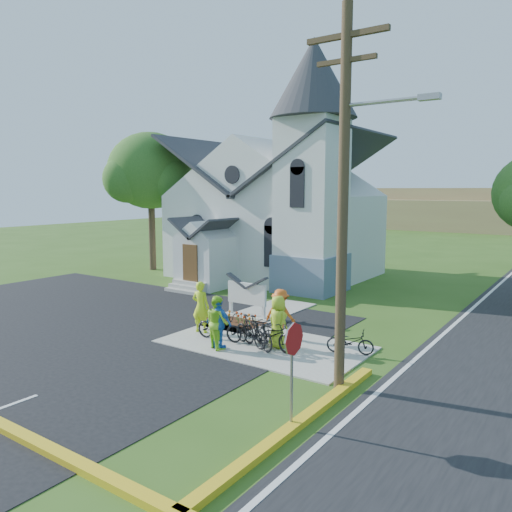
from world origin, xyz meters
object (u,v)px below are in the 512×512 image
Objects in this scene: cyclist_0 at (201,307)px; utility_pole at (346,189)px; bike_0 at (220,327)px; bike_4 at (350,342)px; bike_3 at (251,331)px; stop_sign at (293,353)px; cyclist_1 at (217,322)px; cyclist_4 at (278,322)px; church_sign at (247,294)px; cyclist_3 at (280,314)px; bike_1 at (257,333)px; cyclist_2 at (219,323)px; bike_2 at (273,334)px.

utility_pole is at bearing 155.33° from cyclist_0.
bike_0 is (1.21, -0.38, -0.49)m from cyclist_0.
utility_pole reaches higher than bike_4.
bike_3 is at bearing -91.82° from bike_0.
bike_4 is (-1.05, 5.45, -1.33)m from stop_sign.
cyclist_1 is 2.06m from cyclist_4.
church_sign is at bearing 131.88° from stop_sign.
church_sign is 1.22× the size of cyclist_3.
church_sign is 1.23× the size of cyclist_4.
cyclist_3 is at bearing 124.44° from stop_sign.
bike_3 is (-4.21, 4.27, -1.21)m from stop_sign.
church_sign reaches higher than bike_1.
bike_4 is (3.86, 2.04, -0.47)m from cyclist_2.
bike_3 is 1.13× the size of bike_4.
cyclist_4 reaches higher than bike_3.
cyclist_4 is at bearing 149.18° from utility_pole.
cyclist_2 is at bearing -66.55° from church_sign.
stop_sign is 5.82m from bike_1.
bike_2 is at bearing -58.29° from bike_3.
stop_sign is at bearing 119.18° from cyclist_3.
bike_3 is (2.42, -3.13, -0.46)m from church_sign.
utility_pole is 5.22× the size of bike_2.
cyclist_1 is at bearing 155.80° from bike_3.
cyclist_2 is at bearing 160.38° from bike_3.
bike_1 is at bearing 158.66° from utility_pole.
cyclist_0 reaches higher than cyclist_2.
stop_sign reaches higher than cyclist_1.
cyclist_4 is (0.07, 0.20, 0.39)m from bike_2.
cyclist_0 is 1.02× the size of bike_2.
utility_pole is 6.14m from bike_2.
cyclist_3 is at bearing -45.02° from cyclist_4.
cyclist_0 reaches higher than bike_2.
cyclist_2 is 0.97× the size of cyclist_4.
stop_sign is 1.37× the size of bike_1.
bike_2 is at bearing 88.63° from cyclist_4.
bike_1 is at bearing -122.89° from cyclist_1.
utility_pole is at bearing 166.27° from cyclist_4.
cyclist_2 is (0.09, -0.03, -0.03)m from cyclist_1.
church_sign is 3.45m from bike_0.
cyclist_2 is (-4.90, 3.41, -0.86)m from stop_sign.
bike_1 is (2.77, -3.22, -0.43)m from church_sign.
bike_1 is at bearing 83.65° from cyclist_3.
cyclist_3 is at bearing 3.52° from bike_3.
utility_pole is 5.54× the size of bike_1.
cyclist_0 is at bearing 145.83° from stop_sign.
stop_sign is at bearing 169.16° from cyclist_1.
stop_sign is at bearing 145.06° from cyclist_2.
cyclist_2 is at bearing 171.68° from utility_pole.
utility_pole reaches higher than cyclist_0.
stop_sign is 5.78m from cyclist_4.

